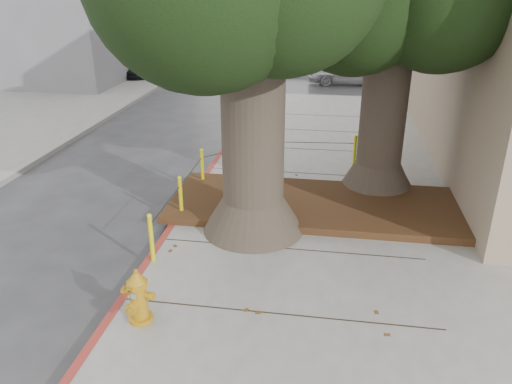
# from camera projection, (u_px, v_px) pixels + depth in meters

# --- Properties ---
(ground) EXTENTS (140.00, 140.00, 0.00)m
(ground) POSITION_uv_depth(u_px,v_px,m) (245.00, 318.00, 7.77)
(ground) COLOR #28282B
(ground) RESTS_ON ground
(sidewalk_far) EXTENTS (16.00, 20.00, 0.15)m
(sidewalk_far) POSITION_uv_depth(u_px,v_px,m) (408.00, 53.00, 34.07)
(sidewalk_far) COLOR slate
(sidewalk_far) RESTS_ON ground
(curb_red) EXTENTS (0.14, 26.00, 0.16)m
(curb_red) POSITION_uv_depth(u_px,v_px,m) (171.00, 230.00, 10.29)
(curb_red) COLOR maroon
(curb_red) RESTS_ON ground
(planter_bed) EXTENTS (6.40, 2.60, 0.16)m
(planter_bed) POSITION_uv_depth(u_px,v_px,m) (315.00, 205.00, 11.09)
(planter_bed) COLOR black
(planter_bed) RESTS_ON sidewalk_main
(bollard_ring) EXTENTS (3.79, 5.39, 0.95)m
(bollard_ring) POSITION_uv_depth(u_px,v_px,m) (241.00, 174.00, 11.60)
(bollard_ring) COLOR #D8CC0C
(bollard_ring) RESTS_ON sidewalk_main
(fire_hydrant) EXTENTS (0.47, 0.44, 0.87)m
(fire_hydrant) POSITION_uv_depth(u_px,v_px,m) (138.00, 296.00, 7.33)
(fire_hydrant) COLOR #BE8213
(fire_hydrant) RESTS_ON sidewalk_main
(car_silver) EXTENTS (3.68, 1.75, 1.21)m
(car_silver) POSITION_uv_depth(u_px,v_px,m) (345.00, 72.00, 24.33)
(car_silver) COLOR #A5A5AA
(car_silver) RESTS_ON ground
(car_dark) EXTENTS (1.88, 3.80, 1.06)m
(car_dark) POSITION_uv_depth(u_px,v_px,m) (141.00, 67.00, 26.09)
(car_dark) COLOR black
(car_dark) RESTS_ON ground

